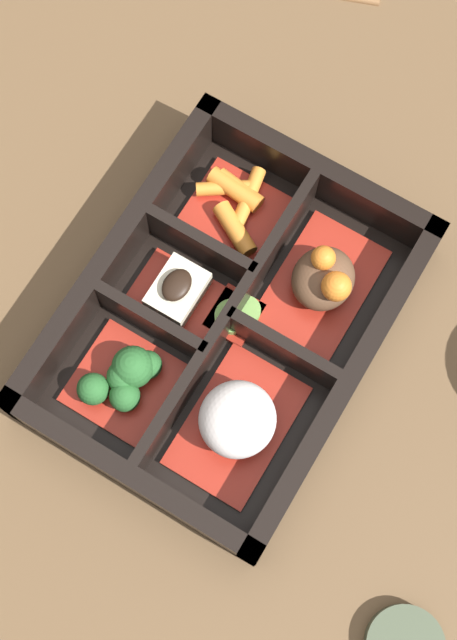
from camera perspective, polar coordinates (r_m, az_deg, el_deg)
The scene contains 9 objects.
ground_plane at distance 0.66m, azimuth -0.00°, elevation -0.62°, with size 3.00×3.00×0.00m, color brown.
bento_base at distance 0.66m, azimuth -0.00°, elevation -0.50°, with size 0.27×0.20×0.01m.
bento_rim at distance 0.64m, azimuth -0.12°, elevation 0.08°, with size 0.27×0.20×0.05m.
bowl_stew at distance 0.65m, azimuth 6.10°, elevation 2.52°, with size 0.10×0.07×0.05m.
bowl_rice at distance 0.61m, azimuth 0.57°, elevation -6.46°, with size 0.10×0.07×0.05m.
bowl_carrots at distance 0.67m, azimuth 0.43°, elevation 7.37°, with size 0.07×0.07×0.02m.
bowl_tofu at distance 0.65m, azimuth -3.13°, elevation 1.97°, with size 0.05×0.07×0.03m.
bowl_greens at distance 0.63m, azimuth -6.68°, elevation -3.71°, with size 0.07×0.07×0.04m.
bowl_pickles at distance 0.65m, azimuth 0.59°, elevation 0.36°, with size 0.04×0.03×0.01m.
Camera 1 is at (0.16, 0.09, 0.63)m, focal length 50.00 mm.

